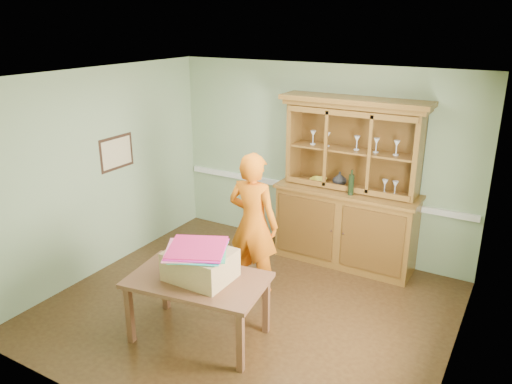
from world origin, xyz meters
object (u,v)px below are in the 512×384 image
Objects in this scene: china_hutch at (347,208)px; person at (253,224)px; cardboard_box at (200,265)px; dining_table at (198,285)px.

china_hutch reaches higher than person.
dining_table is at bearing -133.23° from cardboard_box.
dining_table is at bearing 89.04° from person.
china_hutch is 2.53m from cardboard_box.
china_hutch is 1.49m from person.
cardboard_box is 0.36× the size of person.
china_hutch reaches higher than dining_table.
china_hutch is 1.51× the size of dining_table.
person is (-0.73, -1.30, 0.09)m from china_hutch.
cardboard_box reaches higher than dining_table.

